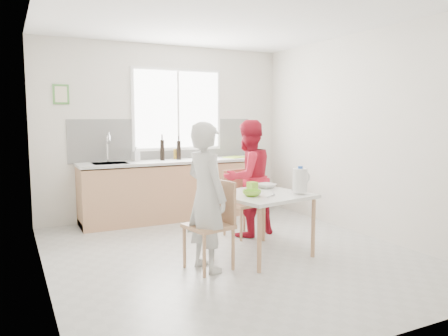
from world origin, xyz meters
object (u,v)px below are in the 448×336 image
Objects in this scene: dining_table at (262,200)px; milk_jug at (300,180)px; wine_bottle_a at (162,150)px; bowl_green at (252,193)px; chair_far at (240,200)px; person_white at (206,197)px; wine_bottle_b at (179,150)px; bowl_white at (266,186)px; chair_left at (214,220)px; person_red at (248,178)px.

dining_table is 3.72× the size of milk_jug.
bowl_green is at bearing -83.71° from wine_bottle_a.
person_white reaches higher than chair_far.
wine_bottle_a reaches higher than wine_bottle_b.
wine_bottle_b is (-0.41, 1.90, 0.32)m from bowl_white.
person_white is 6.82× the size of bowl_white.
wine_bottle_b is (-0.35, 1.34, 0.59)m from chair_far.
chair_left is 1.04m from bowl_white.
chair_far is 2.99× the size of milk_jug.
milk_jug is 0.98× the size of wine_bottle_b.
chair_left is 4.09× the size of bowl_white.
person_white reaches higher than dining_table.
chair_left is 3.06× the size of wine_bottle_b.
chair_far is 0.57× the size of person_red.
chair_left is at bearing -174.80° from bowl_green.
dining_table is 1.19× the size of chair_left.
chair_left reaches higher than bowl_green.
chair_left is 2.87× the size of wine_bottle_a.
milk_jug is (1.04, -0.08, 0.37)m from chair_left.
person_white is at bearing -144.05° from chair_far.
wine_bottle_b reaches higher than bowl_green.
dining_table is 0.79m from person_white.
dining_table is 4.87× the size of bowl_white.
wine_bottle_b is at bearing 0.86° from wine_bottle_a.
milk_jug is (0.19, -1.08, 0.39)m from chair_far.
person_red reaches higher than person_white.
person_white reaches higher than milk_jug.
chair_left reaches higher than dining_table.
bowl_white is at bearing 74.53° from person_red.
dining_table is 0.69m from chair_left.
chair_far is at bearing -75.17° from wine_bottle_b.
person_red is (0.95, 0.95, 0.27)m from chair_left.
bowl_white is (0.06, -0.57, 0.26)m from chair_far.
person_red is 1.59m from wine_bottle_a.
dining_table is 0.23m from bowl_green.
person_red is at bearing 62.61° from bowl_green.
wine_bottle_a is (-0.44, 2.20, 0.44)m from dining_table.
wine_bottle_a is (-0.72, 1.38, 0.31)m from person_red.
bowl_white is 0.55m from milk_jug.
milk_jug is (0.09, -1.04, 0.10)m from person_red.
dining_table is 0.40m from bowl_white.
person_red is 5.15× the size of wine_bottle_b.
milk_jug reaches higher than chair_far.
bowl_white is 1.98m from wine_bottle_b.
person_red is at bearing -62.29° from wine_bottle_a.
wine_bottle_b is (0.59, 2.36, 0.30)m from person_white.
wine_bottle_a is at bearing 97.43° from milk_jug.
wine_bottle_a reaches higher than milk_jug.
chair_left is at bearing -95.59° from wine_bottle_a.
person_white is 0.58m from bowl_green.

